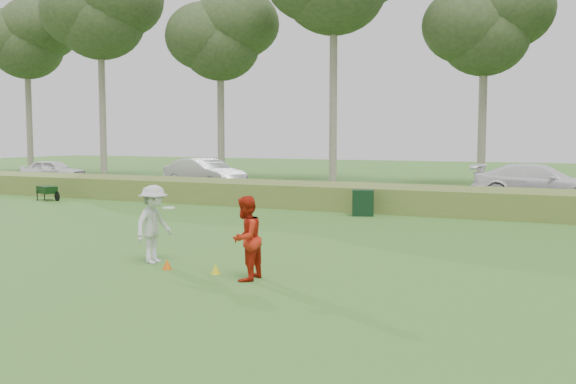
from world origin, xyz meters
The scene contains 16 objects.
ground centered at (0.00, 0.00, 0.00)m, with size 120.00×120.00×0.00m, color #326A23.
reed_strip centered at (0.00, 12.00, 0.45)m, with size 80.00×3.00×0.90m, color #596F2C.
park_road centered at (0.00, 17.00, 0.03)m, with size 80.00×6.00×0.06m, color #2D2D2D.
tree_0 centered at (-30.00, 23.50, 9.72)m, with size 6.76×6.76×13.00m.
tree_1 centered at (-22.00, 22.20, 10.85)m, with size 7.54×7.54×14.50m.
tree_2 centered at (-14.00, 24.00, 8.97)m, with size 6.50×6.50×12.00m.
tree_4 centered at (2.00, 24.50, 8.59)m, with size 6.24×6.24×11.50m.
player_white centered at (-1.39, 0.02, 0.86)m, with size 0.87×1.12×1.71m.
player_red centered at (1.25, -0.62, 0.82)m, with size 0.79×0.62×1.64m, color red.
cone_orange centered at (-0.72, -0.44, 0.11)m, with size 0.20×0.20×0.22m, color #DE5C0B.
cone_yellow centered at (0.44, -0.40, 0.11)m, with size 0.19×0.19×0.21m, color yellow.
utility_cabinet centered at (0.14, 9.90, 0.45)m, with size 0.73×0.45×0.91m, color black.
wheelbarrow centered at (-13.89, 9.25, 0.45)m, with size 1.32×0.88×0.62m.
car_left centered at (-21.81, 17.51, 0.72)m, with size 1.55×3.85×1.31m, color white.
car_mid centered at (-10.39, 16.32, 0.86)m, with size 1.69×4.83×1.59m, color silver.
car_right centered at (5.43, 17.03, 0.84)m, with size 2.19×5.38×1.56m, color white.
Camera 1 is at (7.13, -11.34, 2.78)m, focal length 40.00 mm.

